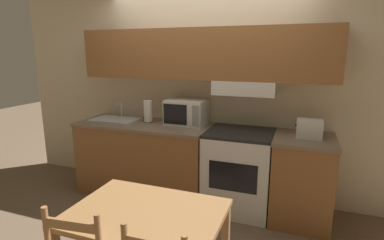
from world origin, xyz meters
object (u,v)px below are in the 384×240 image
microwave (187,112)px  paper_towel_roll (148,111)px  stove_range (239,170)px  toaster (309,129)px  sink_basin (115,119)px  dining_table (146,225)px

microwave → paper_towel_roll: (-0.50, -0.07, -0.02)m
stove_range → toaster: toaster is taller
microwave → toaster: microwave is taller
microwave → sink_basin: (-0.94, -0.14, -0.14)m
microwave → stove_range: bearing=-10.8°
microwave → toaster: size_ratio=1.78×
paper_towel_roll → dining_table: bearing=-62.5°
stove_range → dining_table: 1.64m
toaster → stove_range: bearing=-179.6°
microwave → dining_table: size_ratio=0.46×
microwave → sink_basin: microwave is taller
stove_range → paper_towel_roll: (-1.19, 0.07, 0.60)m
toaster → paper_towel_roll: bearing=178.2°
stove_range → sink_basin: sink_basin is taller
toaster → dining_table: toaster is taller
toaster → paper_towel_roll: paper_towel_roll is taller
toaster → dining_table: (-1.04, -1.61, -0.39)m
microwave → dining_table: microwave is taller
sink_basin → paper_towel_roll: 0.46m
microwave → paper_towel_roll: microwave is taller
stove_range → dining_table: bearing=-101.5°
microwave → dining_table: bearing=-78.1°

